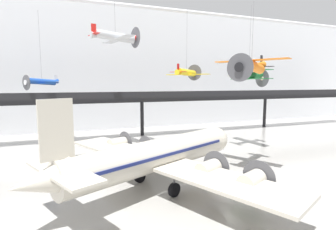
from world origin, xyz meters
name	(u,v)px	position (x,y,z in m)	size (l,w,h in m)	color
ground_plane	(225,193)	(0.00, 0.00, 0.00)	(260.00, 260.00, 0.00)	#9E9B96
hangar_back_wall	(130,69)	(0.00, 40.39, 13.65)	(140.00, 3.00, 27.29)	silver
mezzanine_walkway	(143,100)	(0.00, 28.85, 7.17)	(110.00, 3.20, 8.79)	black
ceiling_truss_beam	(151,8)	(0.00, 23.20, 22.84)	(120.00, 0.60, 0.60)	silver
airliner_silver_main	(153,156)	(-6.07, 3.12, 3.35)	(22.69, 26.67, 9.27)	beige
suspended_plane_orange_highwing	(252,65)	(6.49, 5.04, 12.44)	(7.19, 8.01, 11.82)	orange
suspended_plane_green_biplane	(249,76)	(13.48, 14.48, 11.53)	(6.56, 8.02, 12.55)	#1E6B33
suspended_plane_blue_trainer	(42,82)	(-17.60, 28.80, 10.59)	(5.91, 6.44, 13.02)	#1E4CAD
suspended_plane_yellow_lowwing	(187,73)	(5.15, 20.06, 12.11)	(6.46, 6.92, 11.46)	yellow
suspended_plane_silver_racer	(115,37)	(-6.45, 20.81, 17.35)	(7.65, 9.21, 6.60)	silver
stanchion_barrier	(230,177)	(2.37, 2.70, 0.33)	(0.36, 0.36, 1.08)	#B2B5BA
info_sign_pedestal	(205,180)	(-0.66, 2.54, 0.46)	(0.43, 0.69, 1.24)	#4C4C51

